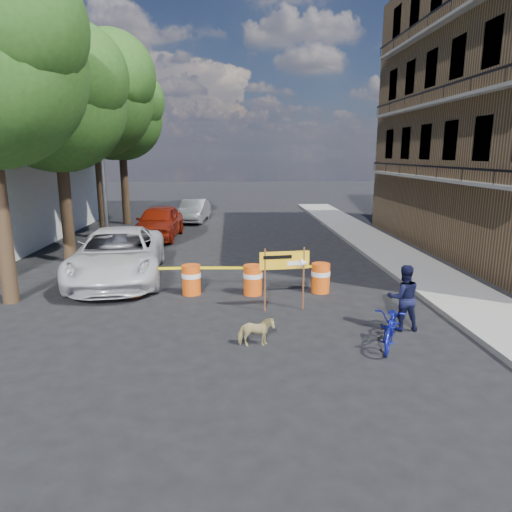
{
  "coord_description": "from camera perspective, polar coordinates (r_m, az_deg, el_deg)",
  "views": [
    {
      "loc": [
        -0.5,
        -10.8,
        4.14
      ],
      "look_at": [
        0.2,
        1.85,
        1.3
      ],
      "focal_mm": 32.0,
      "sensor_mm": 36.0,
      "label": 1
    }
  ],
  "objects": [
    {
      "name": "sedan_red",
      "position": [
        23.31,
        -12.04,
        4.19
      ],
      "size": [
        2.19,
        4.95,
        1.65
      ],
      "primitive_type": "imported",
      "rotation": [
        0.0,
        0.0,
        -0.05
      ],
      "color": "#9A200C",
      "rests_on": "ground"
    },
    {
      "name": "barrel_mid_left",
      "position": [
        13.83,
        -8.09,
        -2.87
      ],
      "size": [
        0.58,
        0.58,
        0.9
      ],
      "color": "#D6510C",
      "rests_on": "ground"
    },
    {
      "name": "tree_far",
      "position": [
        28.57,
        -16.46,
        16.31
      ],
      "size": [
        5.04,
        4.8,
        8.84
      ],
      "color": "#332316",
      "rests_on": "ground"
    },
    {
      "name": "barrel_mid_right",
      "position": [
        13.69,
        -0.4,
        -2.91
      ],
      "size": [
        0.58,
        0.58,
        0.9
      ],
      "color": "#D6510C",
      "rests_on": "ground"
    },
    {
      "name": "barrel_far_right",
      "position": [
        14.03,
        8.07,
        -2.65
      ],
      "size": [
        0.58,
        0.58,
        0.9
      ],
      "color": "#D6510C",
      "rests_on": "ground"
    },
    {
      "name": "tree_mid_b",
      "position": [
        23.78,
        -19.35,
        18.18
      ],
      "size": [
        5.67,
        5.4,
        9.62
      ],
      "color": "#332316",
      "rests_on": "ground"
    },
    {
      "name": "suv_white",
      "position": [
        15.92,
        -16.85,
        0.14
      ],
      "size": [
        3.42,
        6.34,
        1.69
      ],
      "primitive_type": "imported",
      "rotation": [
        0.0,
        0.0,
        0.1
      ],
      "color": "silver",
      "rests_on": "ground"
    },
    {
      "name": "bicycle",
      "position": [
        10.39,
        16.73,
        -6.05
      ],
      "size": [
        0.98,
        1.13,
        1.82
      ],
      "primitive_type": "imported",
      "rotation": [
        0.0,
        0.0,
        -0.43
      ],
      "color": "#121892",
      "rests_on": "ground"
    },
    {
      "name": "streetlamp",
      "position": [
        21.02,
        -18.63,
        12.64
      ],
      "size": [
        1.25,
        0.18,
        8.0
      ],
      "color": "gray",
      "rests_on": "ground"
    },
    {
      "name": "ground",
      "position": [
        11.58,
        -0.49,
        -8.31
      ],
      "size": [
        120.0,
        120.0,
        0.0
      ],
      "primitive_type": "plane",
      "color": "black",
      "rests_on": "ground"
    },
    {
      "name": "barrel_far_left",
      "position": [
        14.03,
        -15.21,
        -2.98
      ],
      "size": [
        0.58,
        0.58,
        0.9
      ],
      "color": "#D6510C",
      "rests_on": "ground"
    },
    {
      "name": "sedan_silver",
      "position": [
        28.86,
        -7.77,
        5.65
      ],
      "size": [
        1.91,
        4.3,
        1.37
      ],
      "primitive_type": "imported",
      "rotation": [
        0.0,
        0.0,
        -0.11
      ],
      "color": "#9EA1A5",
      "rests_on": "ground"
    },
    {
      "name": "detour_sign",
      "position": [
        12.14,
        4.34,
        -1.13
      ],
      "size": [
        1.34,
        0.28,
        1.73
      ],
      "rotation": [
        0.0,
        0.0,
        0.12
      ],
      "color": "#592D19",
      "rests_on": "ground"
    },
    {
      "name": "sidewalk_east",
      "position": [
        18.54,
        18.1,
        -0.66
      ],
      "size": [
        2.4,
        40.0,
        0.15
      ],
      "primitive_type": "cube",
      "color": "gray",
      "rests_on": "ground"
    },
    {
      "name": "dog",
      "position": [
        10.12,
        -0.0,
        -9.47
      ],
      "size": [
        0.81,
        0.4,
        0.67
      ],
      "primitive_type": "imported",
      "rotation": [
        0.0,
        0.0,
        1.62
      ],
      "color": "tan",
      "rests_on": "ground"
    },
    {
      "name": "pedestrian",
      "position": [
        11.45,
        17.95,
        -4.97
      ],
      "size": [
        0.81,
        0.64,
        1.6
      ],
      "primitive_type": "imported",
      "rotation": [
        0.0,
        0.0,
        3.09
      ],
      "color": "black",
      "rests_on": "ground"
    },
    {
      "name": "tree_mid_a",
      "position": [
        18.96,
        -23.48,
        17.29
      ],
      "size": [
        5.25,
        5.0,
        8.68
      ],
      "color": "#332316",
      "rests_on": "ground"
    }
  ]
}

